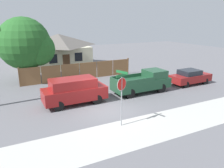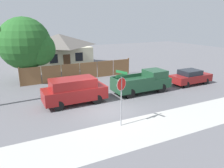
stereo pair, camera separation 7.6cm
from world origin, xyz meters
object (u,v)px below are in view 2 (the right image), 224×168
Objects in this scene: house at (60,49)px; red_suv at (74,90)px; oak_tree at (28,45)px; parked_sedan at (191,77)px; stop_sign at (121,89)px; orange_pickup at (143,82)px.

house is 1.66× the size of red_suv.
parked_sedan is at bearing -30.37° from oak_tree.
orange_pickup is at bearing 24.54° from stop_sign.
stop_sign is (1.39, -4.71, 1.24)m from red_suv.
parked_sedan is at bearing -59.18° from house.
oak_tree reaches higher than parked_sedan.
stop_sign is at bearing -93.68° from house.
stop_sign is at bearing -135.96° from orange_pickup.
house is 20.01m from stop_sign.
stop_sign is (-4.82, -4.71, 1.37)m from orange_pickup.
orange_pickup is at bearing -44.35° from oak_tree.
oak_tree reaches higher than orange_pickup.
orange_pickup is at bearing -76.97° from house.
red_suv is at bearing 86.63° from stop_sign.
red_suv is at bearing -75.36° from oak_tree.
house is 15.54m from red_suv.
oak_tree is 1.55× the size of parked_sedan.
red_suv reaches higher than parked_sedan.
orange_pickup reaches higher than parked_sedan.
house is 1.21× the size of oak_tree.
house is at bearing 102.72° from orange_pickup.
stop_sign is at bearing -74.70° from oak_tree.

